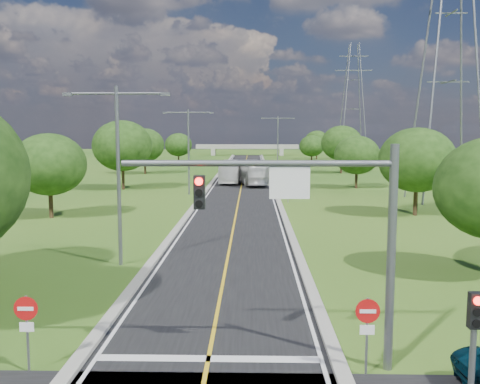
# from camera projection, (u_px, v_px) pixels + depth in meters

# --- Properties ---
(ground) EXTENTS (260.00, 260.00, 0.00)m
(ground) POSITION_uv_depth(u_px,v_px,m) (242.00, 182.00, 77.83)
(ground) COLOR #224D15
(ground) RESTS_ON ground
(road) EXTENTS (8.00, 150.00, 0.06)m
(road) POSITION_uv_depth(u_px,v_px,m) (243.00, 178.00, 83.79)
(road) COLOR black
(road) RESTS_ON ground
(curb_left) EXTENTS (0.50, 150.00, 0.22)m
(curb_left) POSITION_uv_depth(u_px,v_px,m) (216.00, 178.00, 83.87)
(curb_left) COLOR gray
(curb_left) RESTS_ON ground
(curb_right) EXTENTS (0.50, 150.00, 0.22)m
(curb_right) POSITION_uv_depth(u_px,v_px,m) (270.00, 178.00, 83.68)
(curb_right) COLOR gray
(curb_right) RESTS_ON ground
(signal_mast) EXTENTS (8.54, 0.33, 7.20)m
(signal_mast) POSITION_uv_depth(u_px,v_px,m) (324.00, 218.00, 16.61)
(signal_mast) COLOR slate
(signal_mast) RESTS_ON ground
(signal_pole_right) EXTENTS (0.32, 0.31, 3.48)m
(signal_pole_right) POSITION_uv_depth(u_px,v_px,m) (474.00, 335.00, 13.85)
(signal_pole_right) COLOR slate
(signal_pole_right) RESTS_ON ground
(do_not_enter_left) EXTENTS (0.76, 0.11, 2.50)m
(do_not_enter_left) POSITION_uv_depth(u_px,v_px,m) (26.00, 318.00, 16.67)
(do_not_enter_left) COLOR slate
(do_not_enter_left) RESTS_ON ground
(do_not_enter_right) EXTENTS (0.76, 0.11, 2.50)m
(do_not_enter_right) POSITION_uv_depth(u_px,v_px,m) (367.00, 321.00, 16.43)
(do_not_enter_right) COLOR slate
(do_not_enter_right) RESTS_ON ground
(speed_limit_sign) EXTENTS (0.55, 0.09, 2.40)m
(speed_limit_sign) POSITION_uv_depth(u_px,v_px,m) (288.00, 188.00, 55.67)
(speed_limit_sign) COLOR slate
(speed_limit_sign) RESTS_ON ground
(overpass) EXTENTS (30.00, 3.00, 3.20)m
(overpass) POSITION_uv_depth(u_px,v_px,m) (247.00, 147.00, 156.98)
(overpass) COLOR gray
(overpass) RESTS_ON ground
(streetlight_near_left) EXTENTS (5.90, 0.25, 10.00)m
(streetlight_near_left) POSITION_uv_depth(u_px,v_px,m) (118.00, 160.00, 29.61)
(streetlight_near_left) COLOR slate
(streetlight_near_left) RESTS_ON ground
(streetlight_mid_left) EXTENTS (5.90, 0.25, 10.00)m
(streetlight_mid_left) POSITION_uv_depth(u_px,v_px,m) (189.00, 144.00, 62.38)
(streetlight_mid_left) COLOR slate
(streetlight_mid_left) RESTS_ON ground
(streetlight_far_right) EXTENTS (5.90, 0.25, 10.00)m
(streetlight_far_right) POSITION_uv_depth(u_px,v_px,m) (278.00, 139.00, 94.88)
(streetlight_far_right) COLOR slate
(streetlight_far_right) RESTS_ON ground
(power_tower_near) EXTENTS (9.00, 6.40, 28.00)m
(power_tower_near) POSITION_uv_depth(u_px,v_px,m) (449.00, 68.00, 55.85)
(power_tower_near) COLOR slate
(power_tower_near) RESTS_ON ground
(power_tower_far) EXTENTS (9.00, 6.40, 28.00)m
(power_tower_far) POSITION_uv_depth(u_px,v_px,m) (353.00, 103.00, 130.22)
(power_tower_far) COLOR slate
(power_tower_far) RESTS_ON ground
(tree_lb) EXTENTS (6.30, 6.30, 7.33)m
(tree_lb) POSITION_uv_depth(u_px,v_px,m) (49.00, 164.00, 45.88)
(tree_lb) COLOR black
(tree_lb) RESTS_ON ground
(tree_lc) EXTENTS (7.56, 7.56, 8.79)m
(tree_lc) POSITION_uv_depth(u_px,v_px,m) (122.00, 146.00, 67.59)
(tree_lc) COLOR black
(tree_lc) RESTS_ON ground
(tree_ld) EXTENTS (6.72, 6.72, 7.82)m
(tree_ld) POSITION_uv_depth(u_px,v_px,m) (145.00, 145.00, 91.54)
(tree_ld) COLOR black
(tree_ld) RESTS_ON ground
(tree_le) EXTENTS (5.88, 5.88, 6.84)m
(tree_le) POSITION_uv_depth(u_px,v_px,m) (178.00, 145.00, 115.38)
(tree_le) COLOR black
(tree_le) RESTS_ON ground
(tree_rb) EXTENTS (6.72, 6.72, 7.82)m
(tree_rb) POSITION_uv_depth(u_px,v_px,m) (417.00, 160.00, 47.11)
(tree_rb) COLOR black
(tree_rb) RESTS_ON ground
(tree_rc) EXTENTS (5.88, 5.88, 6.84)m
(tree_rc) POSITION_uv_depth(u_px,v_px,m) (357.00, 155.00, 69.05)
(tree_rc) COLOR black
(tree_rc) RESTS_ON ground
(tree_rd) EXTENTS (7.14, 7.14, 8.30)m
(tree_rd) POSITION_uv_depth(u_px,v_px,m) (342.00, 143.00, 92.72)
(tree_rd) COLOR black
(tree_rd) RESTS_ON ground
(tree_re) EXTENTS (5.46, 5.46, 6.35)m
(tree_re) POSITION_uv_depth(u_px,v_px,m) (312.00, 146.00, 116.75)
(tree_re) COLOR black
(tree_re) RESTS_ON ground
(tree_rf) EXTENTS (6.30, 6.30, 7.33)m
(tree_rf) POSITION_uv_depth(u_px,v_px,m) (317.00, 141.00, 136.46)
(tree_rf) COLOR black
(tree_rf) RESTS_ON ground
(bus_outbound) EXTENTS (4.48, 11.98, 3.26)m
(bus_outbound) POSITION_uv_depth(u_px,v_px,m) (252.00, 173.00, 73.87)
(bus_outbound) COLOR silver
(bus_outbound) RESTS_ON road
(bus_inbound) EXTENTS (2.67, 11.15, 3.10)m
(bus_inbound) POSITION_uv_depth(u_px,v_px,m) (230.00, 172.00, 76.67)
(bus_inbound) COLOR silver
(bus_inbound) RESTS_ON road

